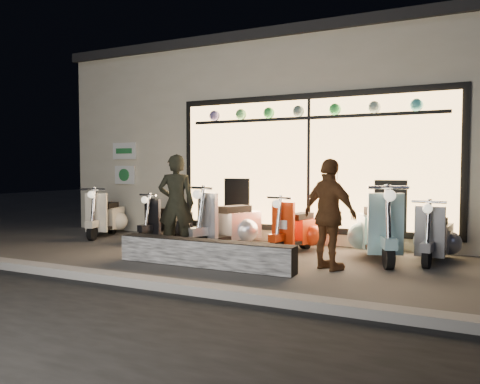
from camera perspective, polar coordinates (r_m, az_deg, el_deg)
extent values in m
plane|color=#383533|center=(7.60, -1.90, -8.15)|extent=(40.00, 40.00, 0.00)
cube|color=slate|center=(5.93, -11.00, -10.81)|extent=(40.00, 0.25, 0.12)
cube|color=beige|center=(12.13, 9.07, 5.47)|extent=(10.00, 6.00, 4.00)
cube|color=black|center=(12.40, 9.15, 15.21)|extent=(10.20, 6.20, 0.20)
cube|color=black|center=(8.99, 8.48, 3.48)|extent=(5.45, 0.06, 2.65)
cube|color=#FFBF6B|center=(8.96, 8.41, 3.48)|extent=(5.20, 0.04, 2.40)
cube|color=black|center=(8.97, 8.37, 8.93)|extent=(4.90, 0.06, 0.06)
cube|color=white|center=(11.10, -13.89, 4.88)|extent=(0.65, 0.04, 0.38)
cube|color=white|center=(11.10, -13.86, 2.04)|extent=(0.55, 0.04, 0.42)
cube|color=black|center=(7.00, -4.37, -7.45)|extent=(2.82, 0.28, 0.40)
cylinder|color=black|center=(8.16, -5.17, -6.09)|extent=(0.24, 0.37, 0.36)
cylinder|color=black|center=(8.83, 0.39, -5.39)|extent=(0.26, 0.38, 0.36)
cube|color=silver|center=(8.24, -3.94, -3.10)|extent=(0.48, 0.26, 0.87)
cube|color=silver|center=(8.73, -0.13, -4.01)|extent=(0.70, 0.86, 0.49)
cube|color=black|center=(8.63, -0.65, -2.11)|extent=(0.50, 0.66, 0.13)
sphere|color=#FFF2CC|center=(8.07, -5.26, -0.28)|extent=(0.21, 0.21, 0.16)
cylinder|color=black|center=(7.79, 4.49, -6.70)|extent=(0.16, 0.33, 0.31)
cylinder|color=black|center=(8.56, 7.98, -5.85)|extent=(0.18, 0.33, 0.31)
cube|color=red|center=(7.90, 5.29, -3.94)|extent=(0.43, 0.16, 0.76)
cube|color=red|center=(8.46, 7.67, -4.63)|extent=(0.52, 0.72, 0.42)
cube|color=black|center=(8.35, 7.36, -2.94)|extent=(0.37, 0.56, 0.11)
sphere|color=#FFF2CC|center=(7.70, 4.48, -1.43)|extent=(0.17, 0.17, 0.14)
cylinder|color=black|center=(9.24, -11.46, -5.25)|extent=(0.16, 0.32, 0.30)
cylinder|color=black|center=(9.84, -7.47, -4.72)|extent=(0.17, 0.32, 0.30)
cube|color=black|center=(9.32, -10.60, -3.02)|extent=(0.41, 0.15, 0.73)
cube|color=black|center=(9.75, -7.85, -3.68)|extent=(0.51, 0.69, 0.41)
cube|color=black|center=(9.66, -8.24, -2.25)|extent=(0.36, 0.54, 0.11)
sphere|color=#FFF2CC|center=(9.16, -11.55, -0.94)|extent=(0.16, 0.16, 0.13)
cylinder|color=black|center=(9.88, -17.58, -4.72)|extent=(0.20, 0.35, 0.33)
cylinder|color=black|center=(10.77, -15.36, -4.06)|extent=(0.21, 0.35, 0.33)
cube|color=beige|center=(10.02, -17.12, -2.40)|extent=(0.45, 0.20, 0.80)
cube|color=beige|center=(10.66, -15.58, -3.02)|extent=(0.60, 0.78, 0.45)
cube|color=black|center=(10.54, -15.81, -1.59)|extent=(0.43, 0.61, 0.12)
sphere|color=#FFF2CC|center=(9.80, -17.68, -0.29)|extent=(0.19, 0.19, 0.15)
cylinder|color=black|center=(7.12, 17.66, -7.48)|extent=(0.24, 0.40, 0.38)
cylinder|color=black|center=(8.21, 15.98, -6.08)|extent=(0.26, 0.41, 0.38)
cube|color=#91C9CE|center=(7.28, 17.32, -3.75)|extent=(0.51, 0.25, 0.92)
cube|color=#91C9CE|center=(8.06, 16.16, -4.54)|extent=(0.71, 0.90, 0.52)
cube|color=black|center=(7.92, 16.34, -2.39)|extent=(0.51, 0.70, 0.14)
sphere|color=#FFF2CC|center=(7.00, 17.80, -0.42)|extent=(0.22, 0.22, 0.17)
cylinder|color=black|center=(7.37, 21.80, -7.47)|extent=(0.13, 0.32, 0.31)
cylinder|color=black|center=(8.27, 22.99, -6.37)|extent=(0.15, 0.33, 0.31)
cube|color=#5B5D63|center=(7.50, 22.13, -4.51)|extent=(0.43, 0.12, 0.76)
cube|color=#5B5D63|center=(8.15, 22.91, -5.13)|extent=(0.46, 0.69, 0.43)
cube|color=black|center=(8.02, 22.84, -3.38)|extent=(0.32, 0.54, 0.11)
sphere|color=#FFF2CC|center=(7.26, 21.90, -1.88)|extent=(0.15, 0.15, 0.14)
imported|color=black|center=(8.10, -7.78, -1.43)|extent=(0.73, 0.63, 1.70)
imported|color=brown|center=(6.81, 10.89, -2.69)|extent=(1.01, 0.79, 1.60)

